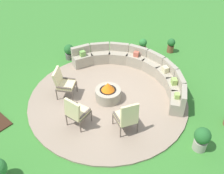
% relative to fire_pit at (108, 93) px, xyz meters
% --- Properties ---
extents(ground_plane, '(24.00, 24.00, 0.00)m').
position_rel_fire_pit_xyz_m(ground_plane, '(0.00, 0.00, -0.32)').
color(ground_plane, '#387A2D').
extents(patio_circle, '(5.37, 5.37, 0.06)m').
position_rel_fire_pit_xyz_m(patio_circle, '(0.00, 0.00, -0.29)').
color(patio_circle, gray).
rests_on(patio_circle, ground_plane).
extents(fire_pit, '(0.86, 0.86, 0.67)m').
position_rel_fire_pit_xyz_m(fire_pit, '(0.00, 0.00, 0.00)').
color(fire_pit, '#9E937F').
rests_on(fire_pit, patio_circle).
extents(curved_stone_bench, '(4.82, 2.12, 0.77)m').
position_rel_fire_pit_xyz_m(curved_stone_bench, '(-0.12, 1.72, 0.05)').
color(curved_stone_bench, '#9E937F').
rests_on(curved_stone_bench, patio_circle).
extents(lounge_chair_front_left, '(0.81, 0.82, 1.06)m').
position_rel_fire_pit_xyz_m(lounge_chair_front_left, '(-1.24, -0.85, 0.29)').
color(lounge_chair_front_left, brown).
rests_on(lounge_chair_front_left, patio_circle).
extents(lounge_chair_front_right, '(0.65, 0.67, 1.10)m').
position_rel_fire_pit_xyz_m(lounge_chair_front_right, '(0.12, -1.50, 0.30)').
color(lounge_chair_front_right, brown).
rests_on(lounge_chair_front_right, patio_circle).
extents(lounge_chair_back_left, '(0.81, 0.80, 1.11)m').
position_rel_fire_pit_xyz_m(lounge_chair_back_left, '(1.35, -0.67, 0.30)').
color(lounge_chair_back_left, brown).
rests_on(lounge_chair_back_left, patio_circle).
extents(potted_plant_0, '(0.40, 0.40, 0.63)m').
position_rel_fire_pit_xyz_m(potted_plant_0, '(-2.93, 0.85, 0.03)').
color(potted_plant_0, '#605B56').
rests_on(potted_plant_0, ground_plane).
extents(potted_plant_2, '(0.46, 0.46, 0.77)m').
position_rel_fire_pit_xyz_m(potted_plant_2, '(3.29, 0.20, 0.11)').
color(potted_plant_2, '#A89E8E').
rests_on(potted_plant_2, ground_plane).
extents(potted_plant_4, '(0.33, 0.33, 0.67)m').
position_rel_fire_pit_xyz_m(potted_plant_4, '(-0.94, 3.19, 0.04)').
color(potted_plant_4, brown).
rests_on(potted_plant_4, ground_plane).
extents(potted_plant_5, '(0.33, 0.33, 0.63)m').
position_rel_fire_pit_xyz_m(potted_plant_5, '(-0.11, 4.06, 0.02)').
color(potted_plant_5, brown).
rests_on(potted_plant_5, ground_plane).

